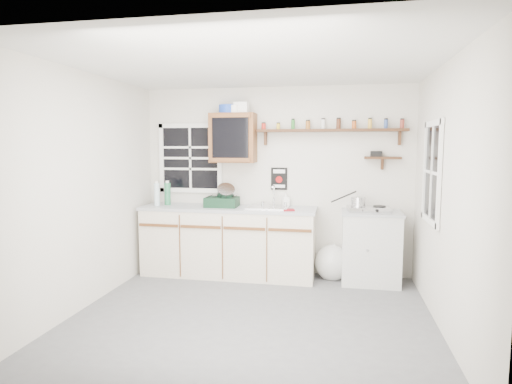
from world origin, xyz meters
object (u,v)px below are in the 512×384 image
(main_cabinet, at_px, (229,241))
(right_cabinet, at_px, (371,247))
(dish_rack, at_px, (223,199))
(spice_shelf, at_px, (331,130))
(hotplate, at_px, (369,209))
(upper_cabinet, at_px, (233,138))

(main_cabinet, xyz_separation_m, right_cabinet, (1.83, 0.03, -0.01))
(right_cabinet, distance_m, dish_rack, 1.99)
(right_cabinet, height_order, spice_shelf, spice_shelf)
(spice_shelf, xyz_separation_m, hotplate, (0.48, -0.21, -0.98))
(spice_shelf, relative_size, dish_rack, 4.45)
(main_cabinet, height_order, upper_cabinet, upper_cabinet)
(dish_rack, xyz_separation_m, hotplate, (1.87, 0.00, -0.08))
(main_cabinet, xyz_separation_m, hotplate, (1.80, 0.01, 0.48))
(hotplate, bearing_deg, upper_cabinet, 169.14)
(upper_cabinet, bearing_deg, right_cabinet, -3.76)
(spice_shelf, relative_size, hotplate, 3.54)
(right_cabinet, height_order, dish_rack, dish_rack)
(upper_cabinet, distance_m, dish_rack, 0.82)
(right_cabinet, relative_size, spice_shelf, 0.48)
(main_cabinet, relative_size, dish_rack, 5.39)
(right_cabinet, bearing_deg, spice_shelf, 160.11)
(upper_cabinet, bearing_deg, spice_shelf, 3.09)
(right_cabinet, bearing_deg, hotplate, -152.33)
(main_cabinet, height_order, spice_shelf, spice_shelf)
(main_cabinet, xyz_separation_m, spice_shelf, (1.32, 0.21, 1.47))
(dish_rack, bearing_deg, main_cabinet, -3.63)
(dish_rack, relative_size, hotplate, 0.79)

